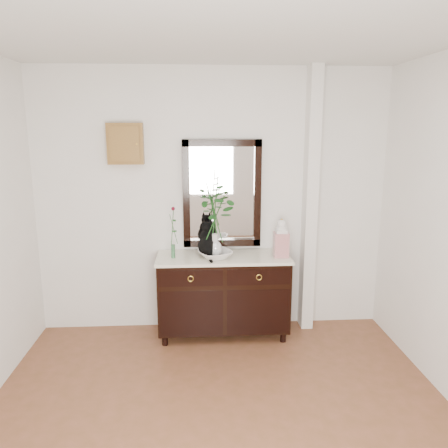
{
  "coord_description": "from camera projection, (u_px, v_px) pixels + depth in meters",
  "views": [
    {
      "loc": [
        -0.15,
        -2.45,
        2.11
      ],
      "look_at": [
        0.1,
        1.63,
        1.2
      ],
      "focal_mm": 35.0,
      "sensor_mm": 36.0,
      "label": 1
    }
  ],
  "objects": [
    {
      "name": "lotus_bowl",
      "position": [
        215.0,
        254.0,
        4.27
      ],
      "size": [
        0.42,
        0.42,
        0.08
      ],
      "primitive_type": "imported",
      "rotation": [
        0.0,
        0.0,
        0.4
      ],
      "color": "white",
      "rests_on": "sideboard"
    },
    {
      "name": "bud_vase_rose",
      "position": [
        173.0,
        232.0,
        4.24
      ],
      "size": [
        0.07,
        0.07,
        0.52
      ],
      "primitive_type": null,
      "rotation": [
        0.0,
        0.0,
        -0.2
      ],
      "color": "#356B43",
      "rests_on": "sideboard"
    },
    {
      "name": "pilaster",
      "position": [
        310.0,
        203.0,
        4.47
      ],
      "size": [
        0.12,
        0.2,
        2.7
      ],
      "primitive_type": "cube",
      "color": "white",
      "rests_on": "ground"
    },
    {
      "name": "ginger_jar",
      "position": [
        281.0,
        238.0,
        4.31
      ],
      "size": [
        0.15,
        0.15,
        0.39
      ],
      "primitive_type": null,
      "rotation": [
        0.0,
        0.0,
        -0.02
      ],
      "color": "silver",
      "rests_on": "sideboard"
    },
    {
      "name": "cat",
      "position": [
        209.0,
        239.0,
        4.31
      ],
      "size": [
        0.29,
        0.34,
        0.35
      ],
      "primitive_type": null,
      "rotation": [
        0.0,
        0.0,
        0.17
      ],
      "color": "black",
      "rests_on": "sideboard"
    },
    {
      "name": "sideboard",
      "position": [
        223.0,
        291.0,
        4.44
      ],
      "size": [
        1.33,
        0.52,
        0.82
      ],
      "color": "black",
      "rests_on": "ground"
    },
    {
      "name": "wall_mirror",
      "position": [
        222.0,
        194.0,
        4.46
      ],
      "size": [
        0.8,
        0.06,
        1.1
      ],
      "color": "black",
      "rests_on": "wall_back"
    },
    {
      "name": "key_cabinet",
      "position": [
        125.0,
        144.0,
        4.27
      ],
      "size": [
        0.35,
        0.1,
        0.4
      ],
      "primitive_type": "cube",
      "color": "brown",
      "rests_on": "wall_back"
    },
    {
      "name": "vase_branches",
      "position": [
        215.0,
        217.0,
        4.19
      ],
      "size": [
        0.45,
        0.45,
        0.8
      ],
      "primitive_type": null,
      "rotation": [
        0.0,
        0.0,
        -0.23
      ],
      "color": "silver",
      "rests_on": "lotus_bowl"
    },
    {
      "name": "wall_back",
      "position": [
        212.0,
        203.0,
        4.49
      ],
      "size": [
        3.6,
        0.04,
        2.7
      ],
      "primitive_type": "cube",
      "color": "white",
      "rests_on": "ground"
    }
  ]
}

